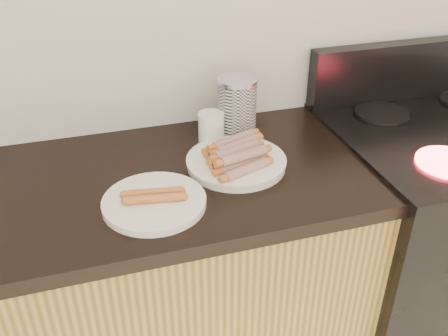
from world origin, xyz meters
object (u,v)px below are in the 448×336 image
object	(u,v)px
side_plate	(154,202)
mug	(211,128)
stove	(428,242)
main_plate	(236,163)
canister	(237,107)

from	to	relation	value
side_plate	mug	bearing A→B (deg)	50.70
stove	mug	bearing A→B (deg)	168.05
main_plate	mug	xyz separation A→B (m)	(-0.03, 0.15, 0.04)
stove	main_plate	distance (m)	0.86
side_plate	canister	size ratio (longest dim) A/B	1.38
stove	main_plate	world-z (taller)	main_plate
canister	main_plate	bearing A→B (deg)	-108.50
stove	mug	world-z (taller)	mug
side_plate	canister	xyz separation A→B (m)	(0.31, 0.30, 0.08)
main_plate	side_plate	size ratio (longest dim) A/B	1.07
stove	canister	distance (m)	0.88
stove	mug	distance (m)	0.92
canister	mug	world-z (taller)	canister
side_plate	canister	world-z (taller)	canister
stove	canister	world-z (taller)	canister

